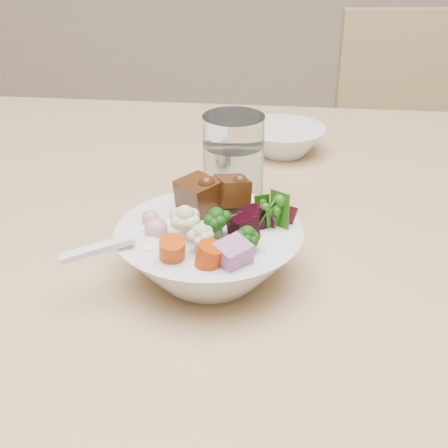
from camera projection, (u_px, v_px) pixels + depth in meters
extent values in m
cube|color=tan|center=(374.00, 249.00, 0.81)|extent=(1.85, 1.13, 0.04)
cube|color=tan|center=(432.00, 229.00, 1.54)|extent=(0.48, 0.48, 0.04)
cube|color=tan|center=(421.00, 107.00, 1.60)|extent=(0.45, 0.07, 0.49)
cylinder|color=tan|center=(364.00, 360.00, 1.49)|extent=(0.04, 0.04, 0.46)
cylinder|color=tan|center=(333.00, 273.00, 1.82)|extent=(0.04, 0.04, 0.46)
sphere|color=black|center=(217.00, 227.00, 0.66)|extent=(0.03, 0.03, 0.03)
sphere|color=beige|center=(185.00, 227.00, 0.66)|extent=(0.04, 0.04, 0.04)
cube|color=black|center=(256.00, 219.00, 0.69)|extent=(0.04, 0.04, 0.02)
cube|color=#955A93|center=(233.00, 255.00, 0.62)|extent=(0.04, 0.05, 0.04)
cylinder|color=#C73C05|center=(172.00, 252.00, 0.63)|extent=(0.03, 0.03, 0.03)
sphere|color=tan|center=(156.00, 229.00, 0.67)|extent=(0.02, 0.02, 0.02)
ellipsoid|color=silver|center=(147.00, 246.00, 0.66)|extent=(0.05, 0.04, 0.01)
cube|color=silver|center=(97.00, 249.00, 0.64)|extent=(0.08, 0.04, 0.02)
cylinder|color=silver|center=(233.00, 166.00, 0.82)|extent=(0.08, 0.08, 0.14)
cylinder|color=white|center=(233.00, 178.00, 0.82)|extent=(0.07, 0.07, 0.09)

